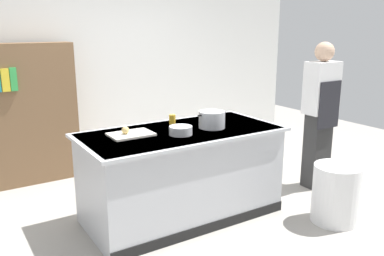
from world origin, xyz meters
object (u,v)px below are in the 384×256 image
object	(u,v)px
trash_bin	(336,194)
onion	(125,130)
mixing_bowl	(181,130)
stock_pot	(212,119)
bookshelf	(29,115)
juice_cup	(172,119)
person_chef	(320,112)

from	to	relation	value
trash_bin	onion	bearing A→B (deg)	149.73
onion	mixing_bowl	distance (m)	0.51
stock_pot	bookshelf	distance (m)	2.32
onion	juice_cup	world-z (taller)	juice_cup
onion	juice_cup	bearing A→B (deg)	16.57
mixing_bowl	bookshelf	distance (m)	2.16
stock_pot	mixing_bowl	world-z (taller)	stock_pot
onion	trash_bin	xyz separation A→B (m)	(1.76, -1.02, -0.66)
mixing_bowl	person_chef	distance (m)	1.86
bookshelf	trash_bin	bearing A→B (deg)	-49.97
trash_bin	bookshelf	distance (m)	3.59
trash_bin	bookshelf	bearing A→B (deg)	130.03
trash_bin	person_chef	distance (m)	1.11
onion	mixing_bowl	size ratio (longest dim) A/B	0.32
stock_pot	bookshelf	world-z (taller)	bookshelf
onion	person_chef	xyz separation A→B (m)	(2.31, -0.29, -0.04)
onion	mixing_bowl	xyz separation A→B (m)	(0.46, -0.23, -0.01)
mixing_bowl	person_chef	world-z (taller)	person_chef
trash_bin	person_chef	bearing A→B (deg)	52.81
mixing_bowl	bookshelf	size ratio (longest dim) A/B	0.13
mixing_bowl	trash_bin	xyz separation A→B (m)	(1.30, -0.79, -0.65)
stock_pot	mixing_bowl	bearing A→B (deg)	-171.33
stock_pot	bookshelf	bearing A→B (deg)	126.64
onion	mixing_bowl	bearing A→B (deg)	-26.68
mixing_bowl	trash_bin	world-z (taller)	mixing_bowl
person_chef	onion	bearing A→B (deg)	87.32
onion	person_chef	world-z (taller)	person_chef
mixing_bowl	onion	bearing A→B (deg)	153.32
person_chef	stock_pot	bearing A→B (deg)	89.74
stock_pot	person_chef	distance (m)	1.46
mixing_bowl	person_chef	bearing A→B (deg)	-1.82
stock_pot	person_chef	world-z (taller)	person_chef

